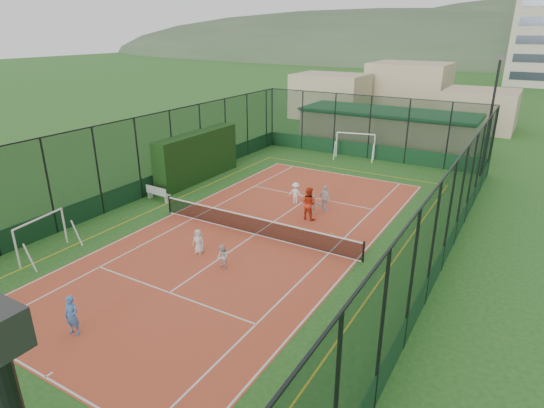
{
  "coord_description": "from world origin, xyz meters",
  "views": [
    {
      "loc": [
        11.51,
        -17.82,
        9.93
      ],
      "look_at": [
        0.11,
        1.52,
        1.2
      ],
      "focal_mm": 30.0,
      "sensor_mm": 36.0,
      "label": 1
    }
  ],
  "objects": [
    {
      "name": "tennis_net",
      "position": [
        0.0,
        0.0,
        0.53
      ],
      "size": [
        11.67,
        0.12,
        1.06
      ],
      "primitive_type": null,
      "color": "black",
      "rests_on": "ground"
    },
    {
      "name": "child_far_back",
      "position": [
        1.28,
        4.05,
        0.58
      ],
      "size": [
        1.08,
        0.46,
        1.13
      ],
      "primitive_type": "imported",
      "rotation": [
        0.0,
        0.0,
        3.02
      ],
      "color": "white",
      "rests_on": "court_slab"
    },
    {
      "name": "child_far_left",
      "position": [
        -0.26,
        4.95,
        0.68
      ],
      "size": [
        0.93,
        0.62,
        1.33
      ],
      "primitive_type": "imported",
      "rotation": [
        0.0,
        0.0,
        3.3
      ],
      "color": "white",
      "rests_on": "court_slab"
    },
    {
      "name": "clubhouse",
      "position": [
        0.0,
        22.0,
        1.57
      ],
      "size": [
        15.2,
        7.2,
        3.15
      ],
      "primitive_type": null,
      "color": "tan",
      "rests_on": "ground"
    },
    {
      "name": "coach",
      "position": [
        1.43,
        3.22,
        0.94
      ],
      "size": [
        0.95,
        0.77,
        1.85
      ],
      "primitive_type": "imported",
      "rotation": [
        0.0,
        0.0,
        3.06
      ],
      "color": "red",
      "rests_on": "court_slab"
    },
    {
      "name": "child_far_right",
      "position": [
        1.7,
        4.84,
        0.77
      ],
      "size": [
        0.96,
        0.75,
        1.52
      ],
      "primitive_type": "imported",
      "rotation": [
        0.0,
        0.0,
        2.64
      ],
      "color": "silver",
      "rests_on": "court_slab"
    },
    {
      "name": "court_slab",
      "position": [
        0.0,
        0.0,
        0.01
      ],
      "size": [
        11.17,
        23.97,
        0.01
      ],
      "primitive_type": "cube",
      "color": "#CC482D",
      "rests_on": "ground"
    },
    {
      "name": "distant_hills",
      "position": [
        0.0,
        150.0,
        0.0
      ],
      "size": [
        200.0,
        60.0,
        24.0
      ],
      "primitive_type": null,
      "color": "#384C33",
      "rests_on": "ground"
    },
    {
      "name": "child_near_left",
      "position": [
        -1.19,
        -3.08,
        0.6
      ],
      "size": [
        0.63,
        0.46,
        1.19
      ],
      "primitive_type": "imported",
      "rotation": [
        0.0,
        0.0,
        0.15
      ],
      "color": "silver",
      "rests_on": "court_slab"
    },
    {
      "name": "ground",
      "position": [
        0.0,
        0.0,
        0.0
      ],
      "size": [
        300.0,
        300.0,
        0.0
      ],
      "primitive_type": "plane",
      "color": "#20571E",
      "rests_on": "ground"
    },
    {
      "name": "perimeter_fence",
      "position": [
        0.0,
        0.0,
        2.5
      ],
      "size": [
        18.12,
        34.12,
        5.0
      ],
      "primitive_type": null,
      "color": "black",
      "rests_on": "ground"
    },
    {
      "name": "futsal_goal_far",
      "position": [
        -0.92,
        16.53,
        1.01
      ],
      "size": [
        3.26,
        1.56,
        2.03
      ],
      "primitive_type": null,
      "rotation": [
        0.0,
        0.0,
        0.22
      ],
      "color": "white",
      "rests_on": "ground"
    },
    {
      "name": "tennis_balls",
      "position": [
        1.31,
        1.43,
        0.04
      ],
      "size": [
        5.95,
        1.45,
        0.07
      ],
      "color": "#CCE033",
      "rests_on": "court_slab"
    },
    {
      "name": "child_near_mid",
      "position": [
        -1.03,
        -10.03,
        0.75
      ],
      "size": [
        0.6,
        0.46,
        1.47
      ],
      "primitive_type": "imported",
      "rotation": [
        0.0,
        0.0,
        0.22
      ],
      "color": "#487DCE",
      "rests_on": "court_slab"
    },
    {
      "name": "futsal_goal_near",
      "position": [
        -7.3,
        -6.87,
        0.91
      ],
      "size": [
        2.91,
        1.24,
        1.82
      ],
      "primitive_type": null,
      "rotation": [
        0.0,
        0.0,
        1.72
      ],
      "color": "white",
      "rests_on": "ground"
    },
    {
      "name": "white_bench",
      "position": [
        -7.8,
        1.21,
        0.47
      ],
      "size": [
        1.7,
        0.54,
        0.95
      ],
      "primitive_type": null,
      "rotation": [
        0.0,
        0.0,
        -0.05
      ],
      "color": "white",
      "rests_on": "ground"
    },
    {
      "name": "floodlight_ne",
      "position": [
        8.6,
        16.6,
        4.12
      ],
      "size": [
        0.6,
        0.26,
        8.25
      ],
      "primitive_type": null,
      "color": "black",
      "rests_on": "ground"
    },
    {
      "name": "hedge_left",
      "position": [
        -8.3,
        5.68,
        1.66
      ],
      "size": [
        1.14,
        7.58,
        3.31
      ],
      "primitive_type": "cube",
      "color": "black",
      "rests_on": "ground"
    },
    {
      "name": "child_near_right",
      "position": [
        0.69,
        -3.7,
        0.57
      ],
      "size": [
        0.68,
        0.63,
        1.13
      ],
      "primitive_type": "imported",
      "rotation": [
        0.0,
        0.0,
        -0.48
      ],
      "color": "silver",
      "rests_on": "court_slab"
    }
  ]
}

